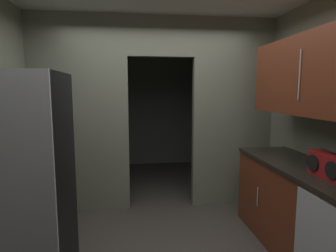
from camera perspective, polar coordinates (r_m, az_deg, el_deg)
name	(u,v)px	position (r m, az deg, el deg)	size (l,w,h in m)	color
kitchen_partition	(155,109)	(3.85, -2.80, 3.54)	(3.37, 0.12, 2.67)	gray
adjoining_room_shell	(149,107)	(5.54, -3.89, 3.90)	(3.37, 2.45, 2.67)	gray
refrigerator	(18,181)	(2.66, -28.70, -10.08)	(0.79, 0.73, 1.82)	black
lower_cabinet_run	(309,215)	(3.11, 27.20, -16.14)	(0.64, 2.04, 0.93)	maroon
upper_cabinet_counterside	(318,75)	(2.88, 28.77, 9.30)	(0.36, 1.83, 0.75)	maroon
boombox	(331,166)	(2.70, 30.73, -7.17)	(0.17, 0.39, 0.24)	maroon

